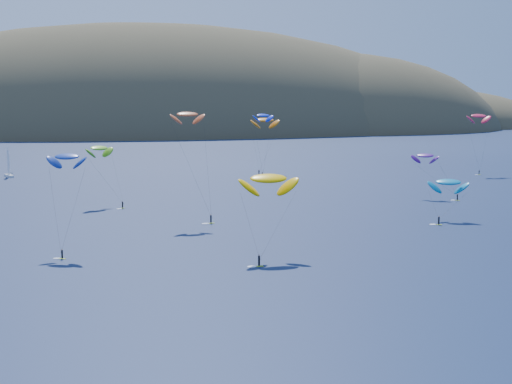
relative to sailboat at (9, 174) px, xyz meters
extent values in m
plane|color=black|center=(69.85, -207.87, -0.95)|extent=(2800.00, 2800.00, 0.00)
ellipsoid|color=#3D3526|center=(89.85, 352.13, -13.55)|extent=(600.00, 300.00, 210.00)
ellipsoid|color=#3D3526|center=(249.85, 332.13, -10.31)|extent=(320.00, 220.00, 156.00)
ellipsoid|color=#3D3526|center=(369.85, 372.13, -5.99)|extent=(240.00, 180.00, 84.00)
cube|color=silver|center=(0.00, -0.02, -0.58)|extent=(4.20, 8.16, 0.95)
cylinder|color=silver|center=(0.00, 0.51, 4.94)|extent=(0.15, 0.15, 11.04)
cube|color=#B0DA18|center=(57.66, -160.51, -0.90)|extent=(1.62, 0.49, 0.09)
cylinder|color=black|center=(57.66, -160.51, 0.11)|extent=(0.38, 0.38, 1.72)
sphere|color=#8C6047|center=(57.66, -160.51, 1.11)|extent=(0.29, 0.29, 0.29)
ellipsoid|color=#FDBF00|center=(61.95, -150.79, 13.82)|extent=(11.24, 5.36, 6.23)
cube|color=#B0DA18|center=(37.49, -87.29, -0.91)|extent=(1.44, 1.26, 0.08)
cylinder|color=black|center=(37.49, -87.29, 0.03)|extent=(0.35, 0.35, 1.60)
sphere|color=#8C6047|center=(37.49, -87.29, 0.96)|extent=(0.27, 0.27, 0.27)
ellipsoid|color=#67B71D|center=(31.91, -77.61, 14.97)|extent=(9.46, 8.68, 4.92)
cube|color=#B0DA18|center=(93.46, -21.38, -0.91)|extent=(1.33, 0.72, 0.07)
cylinder|color=black|center=(93.46, -21.38, -0.11)|extent=(0.30, 0.30, 1.37)
sphere|color=#8C6047|center=(93.46, -21.38, 0.69)|extent=(0.23, 0.23, 0.23)
ellipsoid|color=#0927D5|center=(94.77, -17.15, 22.08)|extent=(9.19, 6.14, 4.70)
cube|color=#B0DA18|center=(109.23, -130.31, -0.90)|extent=(1.63, 1.17, 0.09)
cylinder|color=black|center=(109.23, -130.31, 0.10)|extent=(0.38, 0.38, 1.71)
sphere|color=#8C6047|center=(109.23, -130.31, 1.09)|extent=(0.29, 0.29, 0.29)
ellipsoid|color=#0572A3|center=(115.30, -123.14, 8.32)|extent=(10.40, 8.39, 5.27)
cube|color=#B0DA18|center=(133.70, -95.52, -0.91)|extent=(1.45, 1.23, 0.08)
cylinder|color=black|center=(133.70, -95.52, 0.03)|extent=(0.35, 0.35, 1.59)
sphere|color=#8C6047|center=(133.70, -95.52, 0.95)|extent=(0.27, 0.27, 0.27)
ellipsoid|color=#461078|center=(127.84, -85.91, 11.63)|extent=(8.58, 7.69, 4.43)
cube|color=#B0DA18|center=(176.78, -35.54, -0.91)|extent=(1.37, 0.43, 0.08)
cylinder|color=black|center=(176.78, -35.54, -0.06)|extent=(0.32, 0.32, 1.45)
sphere|color=#8C6047|center=(176.78, -35.54, 0.79)|extent=(0.24, 0.24, 0.24)
ellipsoid|color=red|center=(178.25, -31.04, 21.71)|extent=(10.05, 4.87, 5.54)
cube|color=#B0DA18|center=(56.88, -115.59, -0.90)|extent=(1.68, 0.63, 0.09)
cylinder|color=black|center=(56.88, -115.59, 0.13)|extent=(0.39, 0.39, 1.76)
sphere|color=#8C6047|center=(56.88, -115.59, 1.15)|extent=(0.30, 0.30, 0.30)
ellipsoid|color=#C65226|center=(52.60, -108.10, 25.05)|extent=(8.53, 4.57, 4.58)
cube|color=#B0DA18|center=(23.05, -145.97, -0.91)|extent=(1.45, 0.99, 0.08)
cylinder|color=black|center=(23.05, -145.97, -0.02)|extent=(0.33, 0.33, 1.51)
sphere|color=#8C6047|center=(23.05, -145.97, 0.85)|extent=(0.25, 0.25, 0.25)
ellipsoid|color=navy|center=(24.34, -136.87, 17.63)|extent=(8.76, 6.82, 4.43)
cube|color=#B0DA18|center=(93.21, -17.07, -0.90)|extent=(1.67, 0.61, 0.09)
cylinder|color=black|center=(93.21, -17.07, 0.12)|extent=(0.38, 0.38, 1.75)
sphere|color=#8C6047|center=(93.21, -17.07, 1.14)|extent=(0.29, 0.29, 0.29)
ellipsoid|color=#D06B0C|center=(98.22, -6.78, 19.95)|extent=(11.79, 6.22, 6.36)
camera|label=1|loc=(27.49, -282.04, 29.59)|focal=50.00mm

